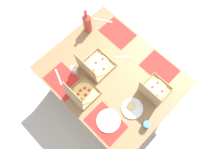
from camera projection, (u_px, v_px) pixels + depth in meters
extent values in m
plane|color=beige|center=(112.00, 94.00, 2.94)|extent=(6.00, 6.00, 0.00)
cylinder|color=#3F3328|center=(178.00, 93.00, 2.57)|extent=(0.07, 0.07, 0.72)
cylinder|color=#3F3328|center=(104.00, 30.00, 2.89)|extent=(0.07, 0.07, 0.72)
cylinder|color=#3F3328|center=(48.00, 80.00, 2.63)|extent=(0.07, 0.07, 0.72)
cube|color=#936D47|center=(112.00, 75.00, 2.26)|extent=(1.36, 1.10, 0.03)
cube|color=red|center=(160.00, 68.00, 2.27)|extent=(0.36, 0.26, 0.00)
cube|color=red|center=(117.00, 33.00, 2.42)|extent=(0.36, 0.26, 0.00)
cube|color=red|center=(106.00, 123.00, 2.06)|extent=(0.36, 0.26, 0.00)
cube|color=red|center=(63.00, 81.00, 2.22)|extent=(0.36, 0.26, 0.00)
cube|color=tan|center=(84.00, 93.00, 2.17)|extent=(0.26, 0.26, 0.01)
cube|color=tan|center=(92.00, 101.00, 2.12)|extent=(0.01, 0.26, 0.03)
cube|color=tan|center=(75.00, 84.00, 2.18)|extent=(0.01, 0.26, 0.03)
cube|color=tan|center=(93.00, 84.00, 2.18)|extent=(0.26, 0.01, 0.03)
cube|color=tan|center=(74.00, 102.00, 2.12)|extent=(0.26, 0.01, 0.03)
cylinder|color=#E0B76B|center=(84.00, 93.00, 2.16)|extent=(0.23, 0.23, 0.01)
cylinder|color=#EFD67F|center=(84.00, 93.00, 2.15)|extent=(0.20, 0.20, 0.00)
cylinder|color=red|center=(80.00, 90.00, 2.16)|extent=(0.03, 0.03, 0.00)
cylinder|color=red|center=(78.00, 94.00, 2.14)|extent=(0.03, 0.03, 0.00)
cylinder|color=red|center=(81.00, 100.00, 2.12)|extent=(0.03, 0.03, 0.00)
cylinder|color=red|center=(85.00, 95.00, 2.14)|extent=(0.03, 0.03, 0.00)
cylinder|color=red|center=(89.00, 90.00, 2.16)|extent=(0.03, 0.03, 0.00)
cylinder|color=red|center=(85.00, 88.00, 2.16)|extent=(0.03, 0.03, 0.00)
cube|color=tan|center=(73.00, 97.00, 1.99)|extent=(0.26, 0.04, 0.26)
cube|color=tan|center=(98.00, 66.00, 2.27)|extent=(0.28, 0.28, 0.01)
cube|color=tan|center=(107.00, 74.00, 2.22)|extent=(0.01, 0.28, 0.03)
cube|color=tan|center=(89.00, 57.00, 2.29)|extent=(0.01, 0.28, 0.03)
cube|color=tan|center=(107.00, 56.00, 2.29)|extent=(0.28, 0.01, 0.03)
cube|color=tan|center=(88.00, 74.00, 2.22)|extent=(0.28, 0.01, 0.03)
cylinder|color=#E0B76B|center=(98.00, 65.00, 2.27)|extent=(0.25, 0.25, 0.01)
cylinder|color=#EFD67F|center=(98.00, 65.00, 2.26)|extent=(0.23, 0.23, 0.00)
cylinder|color=red|center=(96.00, 63.00, 2.26)|extent=(0.03, 0.03, 0.00)
cylinder|color=red|center=(93.00, 71.00, 2.23)|extent=(0.03, 0.03, 0.00)
cylinder|color=red|center=(104.00, 69.00, 2.24)|extent=(0.03, 0.03, 0.00)
cylinder|color=red|center=(102.00, 59.00, 2.28)|extent=(0.03, 0.03, 0.00)
cube|color=tan|center=(86.00, 69.00, 2.07)|extent=(0.28, 0.01, 0.28)
cube|color=tan|center=(155.00, 90.00, 2.18)|extent=(0.25, 0.25, 0.01)
cube|color=tan|center=(165.00, 97.00, 2.13)|extent=(0.01, 0.25, 0.03)
cube|color=tan|center=(146.00, 81.00, 2.19)|extent=(0.01, 0.25, 0.03)
cube|color=tan|center=(163.00, 81.00, 2.19)|extent=(0.25, 0.01, 0.03)
cube|color=tan|center=(147.00, 98.00, 2.13)|extent=(0.25, 0.01, 0.03)
cylinder|color=#E0B76B|center=(155.00, 89.00, 2.17)|extent=(0.22, 0.22, 0.01)
cylinder|color=#EFD67F|center=(155.00, 89.00, 2.16)|extent=(0.20, 0.20, 0.00)
cylinder|color=red|center=(153.00, 87.00, 2.17)|extent=(0.03, 0.03, 0.00)
cylinder|color=red|center=(150.00, 91.00, 2.15)|extent=(0.03, 0.03, 0.00)
cylinder|color=red|center=(157.00, 96.00, 2.14)|extent=(0.03, 0.03, 0.00)
cylinder|color=red|center=(162.00, 91.00, 2.15)|extent=(0.03, 0.03, 0.00)
cylinder|color=red|center=(158.00, 83.00, 2.18)|extent=(0.03, 0.03, 0.00)
cube|color=tan|center=(149.00, 94.00, 2.00)|extent=(0.25, 0.02, 0.25)
cylinder|color=white|center=(132.00, 108.00, 2.11)|extent=(0.20, 0.20, 0.01)
cylinder|color=white|center=(132.00, 108.00, 2.10)|extent=(0.21, 0.21, 0.01)
cylinder|color=#E0B76B|center=(131.00, 106.00, 2.10)|extent=(0.09, 0.09, 0.01)
cylinder|color=#EFD67F|center=(131.00, 106.00, 2.10)|extent=(0.07, 0.07, 0.00)
cylinder|color=white|center=(109.00, 121.00, 2.07)|extent=(0.22, 0.22, 0.01)
cylinder|color=white|center=(109.00, 121.00, 2.06)|extent=(0.23, 0.23, 0.01)
cylinder|color=#B2382D|center=(87.00, 24.00, 2.33)|extent=(0.09, 0.09, 0.22)
cone|color=#B2382D|center=(86.00, 17.00, 2.22)|extent=(0.09, 0.09, 0.04)
cylinder|color=#B2382D|center=(86.00, 14.00, 2.17)|extent=(0.03, 0.03, 0.06)
cylinder|color=red|center=(85.00, 12.00, 2.14)|extent=(0.03, 0.03, 0.01)
cylinder|color=silver|center=(75.00, 70.00, 2.20)|extent=(0.07, 0.07, 0.10)
cylinder|color=teal|center=(146.00, 125.00, 2.01)|extent=(0.07, 0.07, 0.09)
cube|color=#B7B7BC|center=(123.00, 57.00, 2.31)|extent=(0.14, 0.15, 0.00)
cube|color=#B7B7BC|center=(103.00, 20.00, 2.48)|extent=(0.19, 0.12, 0.00)
cube|color=#B7B7BC|center=(59.00, 77.00, 2.23)|extent=(0.18, 0.08, 0.00)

